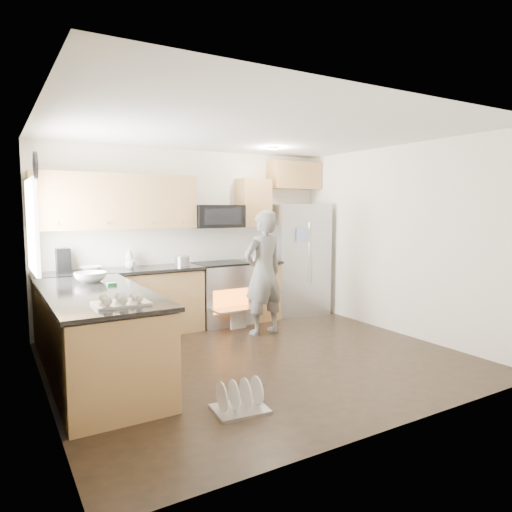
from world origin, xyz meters
TOP-DOWN VIEW (x-y plane):
  - ground at (0.00, 0.00)m, footprint 4.50×4.50m
  - room_shell at (-0.04, 0.02)m, footprint 4.54×4.04m
  - back_cabinet_run at (-0.58, 1.75)m, footprint 4.45×0.64m
  - peninsula at (-1.75, 0.25)m, footprint 0.96×2.36m
  - stove_range at (0.35, 1.69)m, footprint 0.76×0.97m
  - refrigerator at (1.77, 1.70)m, footprint 0.99×0.83m
  - person at (0.60, 0.88)m, footprint 0.67×0.48m
  - dish_rack at (-0.85, -1.10)m, footprint 0.49×0.41m

SIDE VIEW (x-z plane):
  - ground at x=0.00m, z-range 0.00..0.00m
  - dish_rack at x=-0.85m, z-range -0.06..0.22m
  - peninsula at x=-1.75m, z-range -0.05..0.98m
  - stove_range at x=0.35m, z-range -0.22..1.57m
  - person at x=0.60m, z-range 0.00..1.71m
  - refrigerator at x=1.77m, z-range 0.00..1.80m
  - back_cabinet_run at x=-0.58m, z-range -0.29..2.21m
  - room_shell at x=-0.04m, z-range 0.36..2.98m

